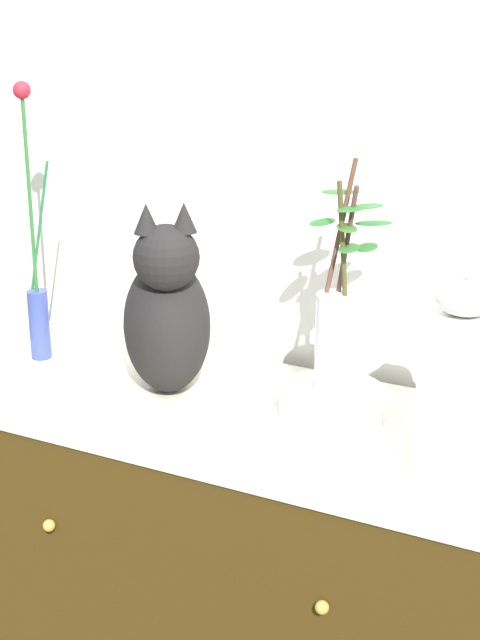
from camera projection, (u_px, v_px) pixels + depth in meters
wall_back at (310, 174)px, 1.98m from camera, size 4.40×0.08×2.60m
sideboard at (240, 606)px, 2.00m from camera, size 1.26×0.51×0.90m
cat_sitting at (167, 314)px, 1.88m from camera, size 0.30×0.39×0.39m
vase_slim_green at (37, 286)px, 2.04m from camera, size 0.08×0.04×0.59m
bowl_porcelain at (332, 402)px, 1.81m from camera, size 0.20×0.20×0.05m
vase_glass_clear at (337, 325)px, 1.76m from camera, size 0.15×0.15×0.43m
jar_lidded_porcelain at (459, 378)px, 1.58m from camera, size 0.11×0.11×0.36m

